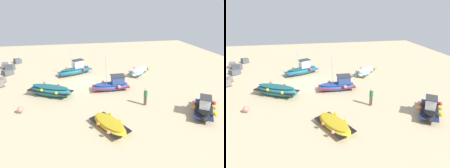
# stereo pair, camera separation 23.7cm
# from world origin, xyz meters

# --- Properties ---
(ground_plane) EXTENTS (48.82, 48.82, 0.00)m
(ground_plane) POSITION_xyz_m (0.00, 0.00, 0.00)
(ground_plane) COLOR #C6B289
(fishing_boat_0) EXTENTS (2.10, 3.98, 3.68)m
(fishing_boat_0) POSITION_xyz_m (-2.25, -2.76, 0.54)
(fishing_boat_0) COLOR #2D4C9E
(fishing_boat_0) RESTS_ON ground_plane
(fishing_boat_1) EXTENTS (3.26, 4.68, 3.22)m
(fishing_boat_1) POSITION_xyz_m (3.60, 0.85, 0.59)
(fishing_boat_1) COLOR #1E6670
(fishing_boat_1) RESTS_ON ground_plane
(fishing_boat_2) EXTENTS (3.97, 3.66, 0.78)m
(fishing_boat_2) POSITION_xyz_m (2.13, -7.23, 0.40)
(fishing_boat_2) COLOR white
(fishing_boat_2) RESTS_ON ground_plane
(fishing_boat_3) EXTENTS (3.77, 2.82, 0.74)m
(fishing_boat_3) POSITION_xyz_m (-9.29, -1.18, 0.36)
(fishing_boat_3) COLOR gold
(fishing_boat_3) RESTS_ON ground_plane
(fishing_boat_4) EXTENTS (3.49, 4.68, 1.17)m
(fishing_boat_4) POSITION_xyz_m (-2.55, 3.48, 0.58)
(fishing_boat_4) COLOR #1E6670
(fishing_boat_4) RESTS_ON ground_plane
(fishing_boat_5) EXTENTS (3.95, 3.26, 1.69)m
(fishing_boat_5) POSITION_xyz_m (-8.72, -9.20, 0.55)
(fishing_boat_5) COLOR black
(fishing_boat_5) RESTS_ON ground_plane
(person_walking) EXTENTS (0.32, 0.32, 1.60)m
(person_walking) POSITION_xyz_m (-6.26, -5.01, 0.92)
(person_walking) COLOR brown
(person_walking) RESTS_ON ground_plane
(mooring_buoy_0) EXTENTS (0.50, 0.50, 0.63)m
(mooring_buoy_0) POSITION_xyz_m (-5.67, 5.70, 0.38)
(mooring_buoy_0) COLOR #3F3F42
(mooring_buoy_0) RESTS_ON ground_plane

